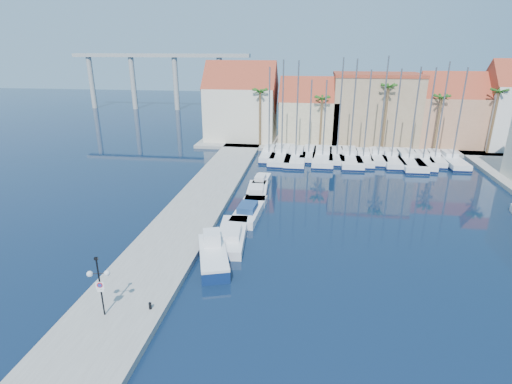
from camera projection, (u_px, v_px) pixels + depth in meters
ground at (265, 293)px, 27.75m from camera, size 260.00×260.00×0.00m
quay_west at (195, 209)px, 41.42m from camera, size 6.00×77.00×0.50m
shore_north at (353, 142)px, 70.95m from camera, size 54.00×16.00×0.50m
lamp_post at (99, 278)px, 23.86m from camera, size 1.35×0.59×4.04m
bollard at (150, 306)px, 25.23m from camera, size 0.18×0.18×0.46m
fishing_boat at (213, 254)px, 31.53m from camera, size 3.85×6.55×2.17m
motorboat_west_0 at (231, 236)px, 35.11m from camera, size 3.02×7.58×1.40m
motorboat_west_1 at (249, 210)px, 40.53m from camera, size 2.84×7.52×1.40m
motorboat_west_2 at (257, 192)px, 45.55m from camera, size 2.63×6.99×1.40m
motorboat_west_3 at (261, 181)px, 49.33m from camera, size 1.95×5.24×1.40m
sailboat_0 at (269, 153)px, 61.61m from camera, size 2.36×8.67×13.47m
sailboat_1 at (282, 155)px, 61.16m from camera, size 3.33×11.97×14.48m
sailboat_2 at (296, 156)px, 60.30m from camera, size 3.08×11.32×14.39m
sailboat_3 at (309, 154)px, 61.68m from camera, size 2.84×8.50×11.69m
sailboat_4 at (322, 156)px, 60.37m from camera, size 3.24×11.54×11.78m
sailboat_5 at (337, 155)px, 60.43m from camera, size 2.75×8.90×14.77m
sailboat_6 at (349, 157)px, 59.83m from camera, size 3.45×11.86×14.64m
sailboat_7 at (363, 157)px, 59.50m from camera, size 2.50×9.26×13.22m
sailboat_8 at (378, 156)px, 60.13m from camera, size 3.09×9.02×15.00m
sailboat_9 at (390, 158)px, 59.37m from camera, size 2.77×10.32×13.35m
sailboat_10 at (408, 159)px, 58.55m from camera, size 3.38×11.94×13.64m
sailboat_11 at (422, 160)px, 58.24m from camera, size 3.30×10.08×13.56m
sailboat_12 at (434, 158)px, 59.10m from camera, size 2.83×8.45×14.28m
sailboat_13 at (451, 159)px, 58.42m from camera, size 2.88×9.71×13.57m
building_0 at (241, 104)px, 70.55m from camera, size 12.30×9.00×13.50m
building_1 at (309, 113)px, 69.36m from camera, size 10.30×8.00×11.00m
building_2 at (374, 108)px, 68.49m from camera, size 14.20×10.20×11.50m
building_3 at (449, 113)px, 66.09m from camera, size 10.30×8.00×12.00m
building_4 at (512, 108)px, 63.58m from camera, size 8.30×8.00×14.00m
palm_0 at (260, 93)px, 64.49m from camera, size 2.60×2.60×10.15m
palm_1 at (322, 100)px, 63.47m from camera, size 2.60×2.60×9.15m
palm_2 at (388, 89)px, 61.49m from camera, size 2.60×2.60×11.15m
palm_3 at (442, 99)px, 60.90m from camera, size 2.60×2.60×9.65m
palm_4 at (499, 94)px, 59.51m from camera, size 2.60×2.60×10.65m
viaduct at (157, 70)px, 105.71m from camera, size 48.00×2.20×14.45m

